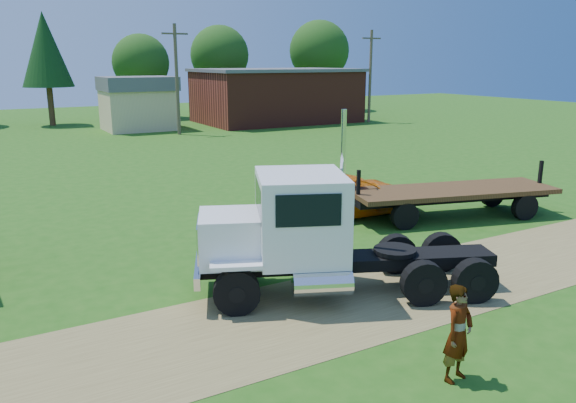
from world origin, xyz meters
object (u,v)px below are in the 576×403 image
spectator_a (458,333)px  flatbed_trailer (452,195)px  orange_pickup (352,195)px  white_semi_tractor (304,234)px

spectator_a → flatbed_trailer: bearing=32.6°
orange_pickup → flatbed_trailer: 3.96m
orange_pickup → flatbed_trailer: flatbed_trailer is taller
white_semi_tractor → orange_pickup: (5.86, 5.96, -0.86)m
flatbed_trailer → spectator_a: 12.24m
spectator_a → orange_pickup: bearing=51.2°
orange_pickup → flatbed_trailer: bearing=-122.9°
white_semi_tractor → flatbed_trailer: white_semi_tractor is taller
orange_pickup → spectator_a: (-5.44, -11.04, 0.19)m
flatbed_trailer → spectator_a: bearing=-120.1°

